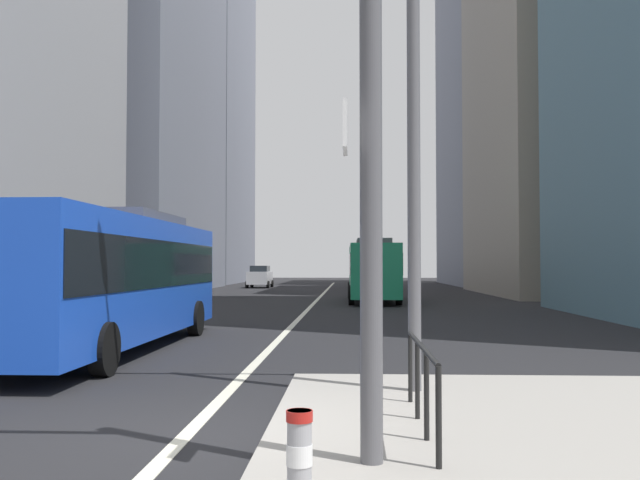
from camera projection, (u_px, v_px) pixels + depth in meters
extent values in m
plane|color=black|center=(302.00, 315.00, 28.23)|extent=(160.00, 160.00, 0.00)
cube|color=beige|center=(315.00, 302.00, 38.21)|extent=(0.20, 80.00, 0.01)
cube|color=slate|center=(127.00, 16.00, 56.24)|extent=(11.89, 23.28, 43.99)
cube|color=slate|center=(195.00, 101.00, 80.77)|extent=(11.10, 20.71, 41.79)
cube|color=gray|center=(567.00, 74.00, 48.79)|extent=(11.43, 19.57, 30.65)
cube|color=slate|center=(499.00, 122.00, 71.14)|extent=(10.36, 20.29, 33.05)
cube|color=blue|center=(111.00, 278.00, 16.63)|extent=(2.55, 11.58, 2.75)
cube|color=black|center=(111.00, 264.00, 16.65)|extent=(2.59, 11.34, 1.10)
cube|color=#4C4C51|center=(134.00, 219.00, 18.42)|extent=(1.77, 4.17, 0.30)
cylinder|color=black|center=(104.00, 349.00, 12.84)|extent=(0.30, 1.00, 1.00)
cylinder|color=black|center=(196.00, 318.00, 20.23)|extent=(0.30, 1.00, 1.00)
cylinder|color=black|center=(114.00, 318.00, 20.34)|extent=(0.30, 1.00, 1.00)
cube|color=#198456|center=(372.00, 270.00, 38.81)|extent=(2.60, 10.59, 2.75)
cube|color=black|center=(372.00, 264.00, 38.82)|extent=(2.64, 10.38, 1.10)
cube|color=#4C4C51|center=(374.00, 242.00, 37.28)|extent=(1.79, 3.82, 0.30)
cylinder|color=black|center=(350.00, 290.00, 42.18)|extent=(0.31, 1.00, 1.00)
cylinder|color=black|center=(390.00, 290.00, 42.10)|extent=(0.31, 1.00, 1.00)
cylinder|color=black|center=(351.00, 295.00, 35.43)|extent=(0.31, 1.00, 1.00)
cylinder|color=black|center=(399.00, 295.00, 35.34)|extent=(0.31, 1.00, 1.00)
cube|color=silver|center=(260.00, 278.00, 61.72)|extent=(1.83, 4.10, 1.10)
cube|color=black|center=(260.00, 269.00, 61.90)|extent=(1.52, 2.22, 0.52)
cylinder|color=black|center=(268.00, 285.00, 60.26)|extent=(0.23, 0.64, 0.64)
cylinder|color=black|center=(247.00, 285.00, 60.37)|extent=(0.23, 0.64, 0.64)
cylinder|color=black|center=(272.00, 284.00, 63.03)|extent=(0.23, 0.64, 0.64)
cylinder|color=black|center=(252.00, 284.00, 63.14)|extent=(0.23, 0.64, 0.64)
cube|color=gold|center=(377.00, 279.00, 57.26)|extent=(1.98, 4.27, 1.10)
cube|color=black|center=(377.00, 269.00, 57.13)|extent=(1.60, 2.33, 0.52)
cylinder|color=black|center=(365.00, 285.00, 58.66)|extent=(0.25, 0.65, 0.64)
cylinder|color=black|center=(386.00, 285.00, 58.66)|extent=(0.25, 0.65, 0.64)
cylinder|color=black|center=(367.00, 286.00, 55.81)|extent=(0.25, 0.65, 0.64)
cylinder|color=black|center=(390.00, 286.00, 55.82)|extent=(0.25, 0.65, 0.64)
cube|color=#B2A899|center=(364.00, 277.00, 67.17)|extent=(1.95, 4.31, 1.10)
cube|color=black|center=(364.00, 268.00, 67.05)|extent=(1.59, 2.35, 0.52)
cylinder|color=black|center=(355.00, 282.00, 68.66)|extent=(0.25, 0.65, 0.64)
cylinder|color=black|center=(374.00, 282.00, 68.50)|extent=(0.25, 0.65, 0.64)
cylinder|color=black|center=(354.00, 283.00, 65.79)|extent=(0.25, 0.65, 0.64)
cylinder|color=black|center=(373.00, 283.00, 65.63)|extent=(0.25, 0.65, 0.64)
cylinder|color=#515156|center=(371.00, 152.00, 6.83)|extent=(0.22, 0.22, 6.00)
cube|color=white|center=(345.00, 128.00, 6.67)|extent=(0.04, 0.60, 0.44)
cylinder|color=#56565B|center=(414.00, 127.00, 10.71)|extent=(0.20, 0.20, 8.00)
cylinder|color=#99999E|center=(299.00, 469.00, 5.08)|extent=(0.18, 0.18, 0.84)
cylinder|color=white|center=(299.00, 455.00, 5.08)|extent=(0.19, 0.19, 0.15)
cylinder|color=#B21E19|center=(299.00, 416.00, 5.09)|extent=(0.20, 0.20, 0.08)
cylinder|color=black|center=(439.00, 417.00, 6.55)|extent=(0.06, 0.06, 0.95)
cylinder|color=black|center=(427.00, 396.00, 7.60)|extent=(0.06, 0.06, 0.95)
cylinder|color=black|center=(417.00, 380.00, 8.66)|extent=(0.06, 0.06, 0.95)
cylinder|color=black|center=(410.00, 367.00, 9.71)|extent=(0.06, 0.06, 0.95)
cylinder|color=black|center=(421.00, 346.00, 8.15)|extent=(0.06, 3.17, 0.06)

